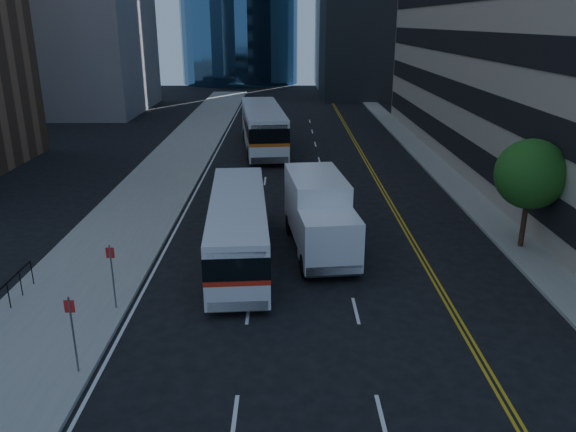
# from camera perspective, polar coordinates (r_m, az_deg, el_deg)

# --- Properties ---
(ground) EXTENTS (160.00, 160.00, 0.00)m
(ground) POSITION_cam_1_polar(r_m,az_deg,el_deg) (19.54, 6.11, -12.36)
(ground) COLOR black
(ground) RESTS_ON ground
(sidewalk_west) EXTENTS (5.00, 90.00, 0.15)m
(sidewalk_west) POSITION_cam_1_polar(r_m,az_deg,el_deg) (43.58, -11.39, 5.36)
(sidewalk_west) COLOR gray
(sidewalk_west) RESTS_ON ground
(sidewalk_east) EXTENTS (2.00, 90.00, 0.15)m
(sidewalk_east) POSITION_cam_1_polar(r_m,az_deg,el_deg) (44.18, 14.38, 5.32)
(sidewalk_east) COLOR gray
(sidewalk_east) RESTS_ON ground
(street_tree) EXTENTS (3.20, 3.20, 5.10)m
(street_tree) POSITION_cam_1_polar(r_m,az_deg,el_deg) (27.72, 23.43, 3.91)
(street_tree) COLOR #332114
(street_tree) RESTS_ON sidewalk_east
(bus_front) EXTENTS (3.19, 11.19, 2.85)m
(bus_front) POSITION_cam_1_polar(r_m,az_deg,el_deg) (25.04, -5.08, -1.07)
(bus_front) COLOR silver
(bus_front) RESTS_ON ground
(bus_rear) EXTENTS (4.42, 13.83, 3.50)m
(bus_rear) POSITION_cam_1_polar(r_m,az_deg,el_deg) (47.33, -2.57, 9.06)
(bus_rear) COLOR white
(bus_rear) RESTS_ON ground
(box_truck) EXTENTS (3.25, 7.34, 3.40)m
(box_truck) POSITION_cam_1_polar(r_m,az_deg,el_deg) (25.88, 3.20, 0.21)
(box_truck) COLOR white
(box_truck) RESTS_ON ground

